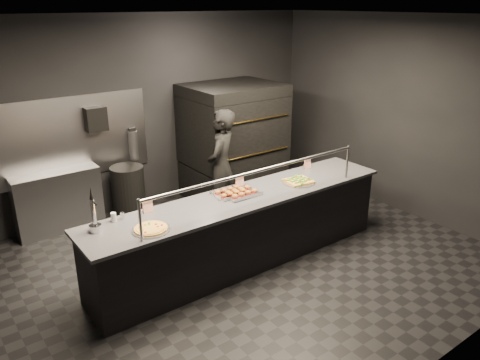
{
  "coord_description": "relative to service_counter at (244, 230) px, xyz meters",
  "views": [
    {
      "loc": [
        -3.17,
        -4.2,
        3.14
      ],
      "look_at": [
        0.09,
        0.2,
        1.05
      ],
      "focal_mm": 35.0,
      "sensor_mm": 36.0,
      "label": 1
    }
  ],
  "objects": [
    {
      "name": "service_counter",
      "position": [
        0.0,
        0.0,
        0.0
      ],
      "size": [
        4.1,
        0.78,
        1.37
      ],
      "color": "black",
      "rests_on": "ground"
    },
    {
      "name": "slider_tray_a",
      "position": [
        -0.1,
        0.15,
        0.48
      ],
      "size": [
        0.47,
        0.39,
        0.07
      ],
      "color": "silver",
      "rests_on": "service_counter"
    },
    {
      "name": "trash_bin",
      "position": [
        -0.61,
        2.12,
        -0.05
      ],
      "size": [
        0.5,
        0.5,
        0.83
      ],
      "primitive_type": "cylinder",
      "color": "black",
      "rests_on": "ground"
    },
    {
      "name": "round_pizza",
      "position": [
        -1.32,
        -0.15,
        0.47
      ],
      "size": [
        0.4,
        0.4,
        0.03
      ],
      "color": "silver",
      "rests_on": "service_counter"
    },
    {
      "name": "beer_tap",
      "position": [
        -1.8,
        0.17,
        0.6
      ],
      "size": [
        0.13,
        0.18,
        0.49
      ],
      "color": "silver",
      "rests_on": "service_counter"
    },
    {
      "name": "pizza_oven",
      "position": [
        1.2,
        1.9,
        0.5
      ],
      "size": [
        1.5,
        1.23,
        1.91
      ],
      "color": "black",
      "rests_on": "ground"
    },
    {
      "name": "towel_dispenser",
      "position": [
        -0.9,
        2.39,
        1.09
      ],
      "size": [
        0.3,
        0.2,
        0.35
      ],
      "primitive_type": "cube",
      "color": "black",
      "rests_on": "room"
    },
    {
      "name": "fire_extinguisher",
      "position": [
        -0.35,
        2.4,
        0.6
      ],
      "size": [
        0.14,
        0.14,
        0.51
      ],
      "color": "#B2B2B7",
      "rests_on": "room"
    },
    {
      "name": "slider_tray_b",
      "position": [
        -0.0,
        0.06,
        0.48
      ],
      "size": [
        0.45,
        0.34,
        0.07
      ],
      "color": "silver",
      "rests_on": "service_counter"
    },
    {
      "name": "tent_cards",
      "position": [
        0.11,
        0.28,
        0.53
      ],
      "size": [
        2.61,
        0.04,
        0.15
      ],
      "color": "white",
      "rests_on": "service_counter"
    },
    {
      "name": "square_pizza",
      "position": [
        0.85,
        -0.06,
        0.47
      ],
      "size": [
        0.42,
        0.42,
        0.05
      ],
      "color": "silver",
      "rests_on": "service_counter"
    },
    {
      "name": "room",
      "position": [
        -0.02,
        0.05,
        1.03
      ],
      "size": [
        6.04,
        6.0,
        3.0
      ],
      "color": "black",
      "rests_on": "ground"
    },
    {
      "name": "prep_shelf",
      "position": [
        -1.6,
        2.32,
        -0.01
      ],
      "size": [
        1.2,
        0.35,
        0.9
      ],
      "primitive_type": "cube",
      "color": "#99999E",
      "rests_on": "ground"
    },
    {
      "name": "worker",
      "position": [
        0.47,
        1.17,
        0.4
      ],
      "size": [
        0.75,
        0.71,
        1.73
      ],
      "primitive_type": "imported",
      "rotation": [
        0.0,
        0.0,
        3.8
      ],
      "color": "black",
      "rests_on": "ground"
    },
    {
      "name": "condiment_jar",
      "position": [
        -1.52,
        0.28,
        0.5
      ],
      "size": [
        0.15,
        0.06,
        0.1
      ],
      "color": "silver",
      "rests_on": "service_counter"
    }
  ]
}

